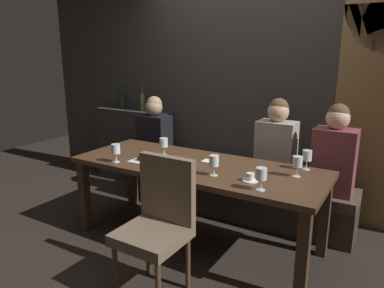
% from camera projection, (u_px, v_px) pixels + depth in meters
% --- Properties ---
extents(ground, '(9.00, 9.00, 0.00)m').
position_uv_depth(ground, '(196.00, 241.00, 3.31)').
color(ground, black).
extents(back_wall_tiled, '(6.00, 0.12, 3.00)m').
position_uv_depth(back_wall_tiled, '(253.00, 69.00, 3.95)').
color(back_wall_tiled, '#383330').
rests_on(back_wall_tiled, ground).
extents(back_counter, '(1.10, 0.28, 0.95)m').
position_uv_depth(back_counter, '(135.00, 145.00, 4.82)').
color(back_counter, '#2F2B29').
rests_on(back_counter, ground).
extents(dining_table, '(2.20, 0.84, 0.74)m').
position_uv_depth(dining_table, '(196.00, 174.00, 3.14)').
color(dining_table, '#412B1C').
rests_on(dining_table, ground).
extents(banquette_bench, '(2.50, 0.44, 0.45)m').
position_uv_depth(banquette_bench, '(229.00, 193.00, 3.83)').
color(banquette_bench, '#312A23').
rests_on(banquette_bench, ground).
extents(chair_near_side, '(0.45, 0.45, 0.98)m').
position_uv_depth(chair_near_side, '(158.00, 218.00, 2.51)').
color(chair_near_side, '#4C3321').
rests_on(chair_near_side, ground).
extents(diner_redhead, '(0.36, 0.24, 0.74)m').
position_uv_depth(diner_redhead, '(154.00, 130.00, 4.20)').
color(diner_redhead, black).
rests_on(diner_redhead, banquette_bench).
extents(diner_bearded, '(0.36, 0.24, 0.82)m').
position_uv_depth(diner_bearded, '(276.00, 143.00, 3.44)').
color(diner_bearded, '#9E9384').
rests_on(diner_bearded, banquette_bench).
extents(diner_far_end, '(0.36, 0.24, 0.81)m').
position_uv_depth(diner_far_end, '(335.00, 152.00, 3.16)').
color(diner_far_end, brown).
rests_on(diner_far_end, banquette_bench).
extents(wine_bottle_dark_red, '(0.08, 0.08, 0.33)m').
position_uv_depth(wine_bottle_dark_red, '(122.00, 99.00, 4.80)').
color(wine_bottle_dark_red, black).
rests_on(wine_bottle_dark_red, back_counter).
extents(wine_bottle_pale_label, '(0.08, 0.08, 0.33)m').
position_uv_depth(wine_bottle_pale_label, '(143.00, 101.00, 4.59)').
color(wine_bottle_pale_label, '#384728').
rests_on(wine_bottle_pale_label, back_counter).
extents(wine_glass_far_right, '(0.08, 0.08, 0.16)m').
position_uv_depth(wine_glass_far_right, '(214.00, 161.00, 2.80)').
color(wine_glass_far_right, silver).
rests_on(wine_glass_far_right, dining_table).
extents(wine_glass_center_front, '(0.08, 0.08, 0.16)m').
position_uv_depth(wine_glass_center_front, '(297.00, 163.00, 2.78)').
color(wine_glass_center_front, silver).
rests_on(wine_glass_center_front, dining_table).
extents(wine_glass_center_back, '(0.08, 0.08, 0.16)m').
position_uv_depth(wine_glass_center_back, '(261.00, 174.00, 2.50)').
color(wine_glass_center_back, silver).
rests_on(wine_glass_center_back, dining_table).
extents(wine_glass_end_left, '(0.08, 0.08, 0.16)m').
position_uv_depth(wine_glass_end_left, '(307.00, 156.00, 2.95)').
color(wine_glass_end_left, silver).
rests_on(wine_glass_end_left, dining_table).
extents(wine_glass_far_left, '(0.08, 0.08, 0.16)m').
position_uv_depth(wine_glass_far_left, '(164.00, 143.00, 3.37)').
color(wine_glass_far_left, silver).
rests_on(wine_glass_far_left, dining_table).
extents(wine_glass_end_right, '(0.08, 0.08, 0.16)m').
position_uv_depth(wine_glass_end_right, '(116.00, 150.00, 3.15)').
color(wine_glass_end_right, silver).
rests_on(wine_glass_end_right, dining_table).
extents(espresso_cup, '(0.12, 0.12, 0.06)m').
position_uv_depth(espresso_cup, '(250.00, 178.00, 2.70)').
color(espresso_cup, white).
rests_on(espresso_cup, dining_table).
extents(dessert_plate, '(0.19, 0.19, 0.05)m').
position_uv_depth(dessert_plate, '(142.00, 160.00, 3.19)').
color(dessert_plate, white).
rests_on(dessert_plate, dining_table).
extents(folded_napkin, '(0.11, 0.10, 0.01)m').
position_uv_depth(folded_napkin, '(209.00, 161.00, 3.19)').
color(folded_napkin, silver).
rests_on(folded_napkin, dining_table).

